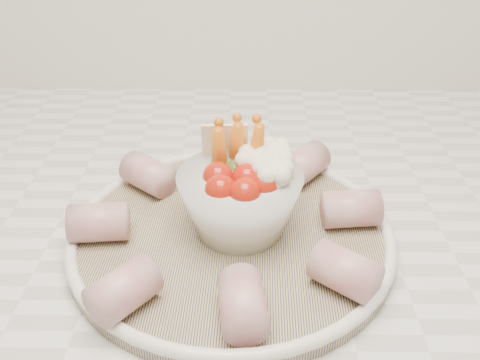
{
  "coord_description": "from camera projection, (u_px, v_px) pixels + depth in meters",
  "views": [
    {
      "loc": [
        -0.03,
        0.94,
        1.25
      ],
      "look_at": [
        -0.04,
        1.36,
        0.99
      ],
      "focal_mm": 40.0,
      "sensor_mm": 36.0,
      "label": 1
    }
  ],
  "objects": [
    {
      "name": "veggie_bowl",
      "position": [
        243.0,
        194.0,
        0.5
      ],
      "size": [
        0.12,
        0.12,
        0.1
      ],
      "color": "silver",
      "rests_on": "serving_platter"
    },
    {
      "name": "cured_meat_rolls",
      "position": [
        230.0,
        215.0,
        0.51
      ],
      "size": [
        0.3,
        0.31,
        0.04
      ],
      "color": "#A74C57",
      "rests_on": "serving_platter"
    },
    {
      "name": "serving_platter",
      "position": [
        231.0,
        234.0,
        0.52
      ],
      "size": [
        0.32,
        0.32,
        0.02
      ],
      "color": "navy",
      "rests_on": "kitchen_counter"
    }
  ]
}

